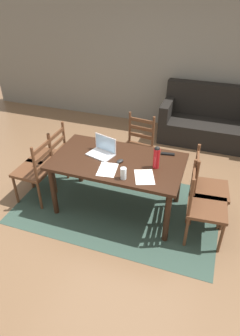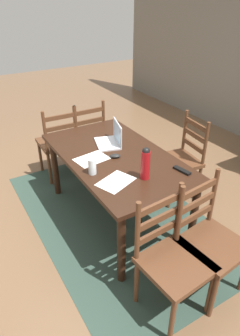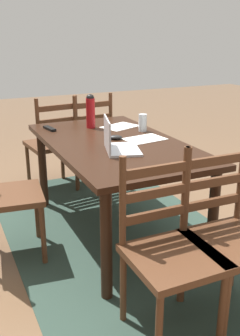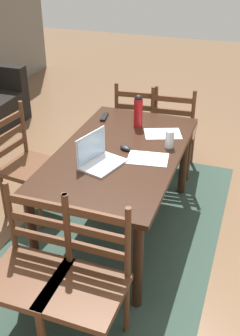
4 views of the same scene
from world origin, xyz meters
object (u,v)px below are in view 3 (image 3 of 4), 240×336
(computer_mouse, at_px, (116,137))
(tv_remote, at_px, (50,129))
(water_bottle, at_px, (91,110))
(drinking_glass, at_px, (143,123))
(chair_left_near, at_px, (228,237))
(chair_left_far, at_px, (170,252))
(laptop, at_px, (116,143))
(chair_right_far, at_px, (52,144))
(dining_table, at_px, (114,153))
(chair_far_head, at_px, (3,195))
(chair_right_near, at_px, (87,140))

(computer_mouse, xyz_separation_m, tv_remote, (0.51, 0.37, -0.01))
(water_bottle, distance_m, drinking_glass, 0.45)
(water_bottle, bearing_deg, chair_left_near, -173.48)
(chair_left_far, bearing_deg, laptop, -6.29)
(laptop, bearing_deg, computer_mouse, -23.74)
(laptop, bearing_deg, water_bottle, -7.21)
(chair_right_far, bearing_deg, laptop, -176.05)
(dining_table, bearing_deg, tv_remote, 31.13)
(chair_right_far, bearing_deg, chair_left_far, 179.88)
(chair_far_head, bearing_deg, laptop, -107.41)
(laptop, height_order, water_bottle, water_bottle)
(drinking_glass, bearing_deg, computer_mouse, 115.75)
(chair_far_head, relative_size, chair_left_near, 1.00)
(computer_mouse, bearing_deg, chair_far_head, 119.98)
(chair_right_far, height_order, tv_remote, chair_right_far)
(dining_table, height_order, drinking_glass, drinking_glass)
(chair_right_far, height_order, computer_mouse, chair_right_far)
(chair_left_near, distance_m, drinking_glass, 1.35)
(water_bottle, xyz_separation_m, drinking_glass, (-0.29, -0.34, -0.08))
(chair_left_near, bearing_deg, laptop, 17.22)
(chair_right_far, height_order, chair_left_far, same)
(chair_left_near, height_order, computer_mouse, chair_left_near)
(dining_table, distance_m, laptop, 0.28)
(dining_table, bearing_deg, chair_far_head, 89.64)
(dining_table, xyz_separation_m, chair_right_far, (1.10, 0.18, -0.19))
(water_bottle, bearing_deg, laptop, 172.79)
(chair_right_near, bearing_deg, water_bottle, 163.49)
(chair_far_head, xyz_separation_m, computer_mouse, (0.04, -0.86, 0.30))
(drinking_glass, height_order, computer_mouse, drinking_glass)
(chair_left_far, distance_m, water_bottle, 1.65)
(dining_table, relative_size, computer_mouse, 16.19)
(chair_far_head, relative_size, tv_remote, 5.59)
(chair_right_near, xyz_separation_m, chair_left_far, (-2.20, 0.37, 0.00))
(water_bottle, bearing_deg, chair_right_near, -16.51)
(chair_far_head, xyz_separation_m, drinking_glass, (0.19, -1.17, 0.35))
(chair_left_near, relative_size, water_bottle, 3.36)
(chair_far_head, xyz_separation_m, chair_left_near, (-1.10, -1.01, 0.00))
(chair_right_near, distance_m, chair_left_far, 2.23)
(chair_right_far, bearing_deg, chair_left_near, -170.65)
(chair_right_far, bearing_deg, chair_right_near, -90.02)
(water_bottle, height_order, drinking_glass, water_bottle)
(chair_right_near, relative_size, drinking_glass, 6.82)
(chair_far_head, relative_size, drinking_glass, 6.82)
(chair_far_head, bearing_deg, drinking_glass, -80.86)
(computer_mouse, relative_size, tv_remote, 0.59)
(chair_right_near, xyz_separation_m, chair_right_far, (0.00, 0.36, 0.00))
(computer_mouse, bearing_deg, drinking_glass, -36.90)
(laptop, distance_m, drinking_glass, 0.60)
(chair_right_far, bearing_deg, tv_remote, 163.70)
(chair_right_far, relative_size, computer_mouse, 9.50)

